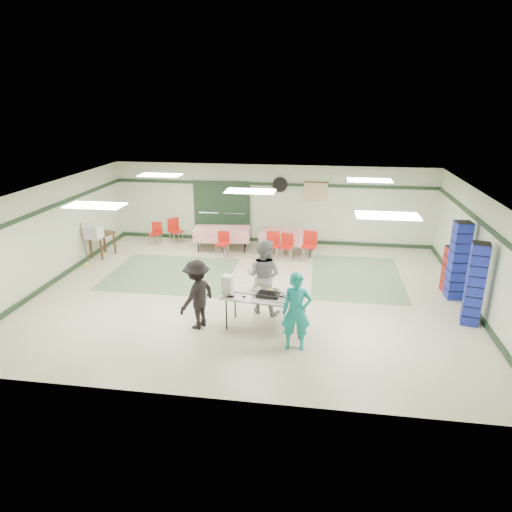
# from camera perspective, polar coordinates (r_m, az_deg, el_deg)

# --- Properties ---
(floor) EXTENTS (11.00, 11.00, 0.00)m
(floor) POSITION_cam_1_polar(r_m,az_deg,el_deg) (11.99, -0.65, -4.56)
(floor) COLOR #BFB79A
(floor) RESTS_ON ground
(ceiling) EXTENTS (11.00, 11.00, 0.00)m
(ceiling) POSITION_cam_1_polar(r_m,az_deg,el_deg) (11.18, -0.70, 8.20)
(ceiling) COLOR silver
(ceiling) RESTS_ON wall_back
(wall_back) EXTENTS (11.00, 0.00, 11.00)m
(wall_back) POSITION_cam_1_polar(r_m,az_deg,el_deg) (15.82, 1.91, 6.49)
(wall_back) COLOR beige
(wall_back) RESTS_ON floor
(wall_front) EXTENTS (11.00, 0.00, 11.00)m
(wall_front) POSITION_cam_1_polar(r_m,az_deg,el_deg) (7.44, -6.22, -8.86)
(wall_front) COLOR beige
(wall_front) RESTS_ON floor
(wall_left) EXTENTS (0.00, 9.00, 9.00)m
(wall_left) POSITION_cam_1_polar(r_m,az_deg,el_deg) (13.49, -24.44, 2.49)
(wall_left) COLOR beige
(wall_left) RESTS_ON floor
(wall_right) EXTENTS (0.00, 9.00, 9.00)m
(wall_right) POSITION_cam_1_polar(r_m,az_deg,el_deg) (11.99, 26.27, 0.26)
(wall_right) COLOR beige
(wall_right) RESTS_ON floor
(trim_back) EXTENTS (11.00, 0.06, 0.10)m
(trim_back) POSITION_cam_1_polar(r_m,az_deg,el_deg) (15.65, 1.93, 8.96)
(trim_back) COLOR #1B331E
(trim_back) RESTS_ON wall_back
(baseboard_back) EXTENTS (11.00, 0.06, 0.12)m
(baseboard_back) POSITION_cam_1_polar(r_m,az_deg,el_deg) (16.13, 1.85, 1.99)
(baseboard_back) COLOR #1B331E
(baseboard_back) RESTS_ON floor
(trim_left) EXTENTS (0.06, 9.00, 0.10)m
(trim_left) POSITION_cam_1_polar(r_m,az_deg,el_deg) (13.31, -24.74, 5.37)
(trim_left) COLOR #1B331E
(trim_left) RESTS_ON wall_back
(baseboard_left) EXTENTS (0.06, 9.00, 0.12)m
(baseboard_left) POSITION_cam_1_polar(r_m,az_deg,el_deg) (13.87, -23.60, -2.61)
(baseboard_left) COLOR #1B331E
(baseboard_left) RESTS_ON floor
(trim_right) EXTENTS (0.06, 9.00, 0.10)m
(trim_right) POSITION_cam_1_polar(r_m,az_deg,el_deg) (11.79, 26.62, 3.49)
(trim_right) COLOR #1B331E
(trim_right) RESTS_ON wall_back
(baseboard_right) EXTENTS (0.06, 9.00, 0.12)m
(baseboard_right) POSITION_cam_1_polar(r_m,az_deg,el_deg) (12.41, 25.26, -5.37)
(baseboard_right) COLOR #1B331E
(baseboard_right) RESTS_ON floor
(green_patch_a) EXTENTS (3.50, 3.00, 0.01)m
(green_patch_a) POSITION_cam_1_polar(r_m,az_deg,el_deg) (13.47, -10.54, -2.14)
(green_patch_a) COLOR slate
(green_patch_a) RESTS_ON floor
(green_patch_b) EXTENTS (2.50, 3.50, 0.01)m
(green_patch_b) POSITION_cam_1_polar(r_m,az_deg,el_deg) (13.29, 12.41, -2.57)
(green_patch_b) COLOR slate
(green_patch_b) RESTS_ON floor
(double_door_left) EXTENTS (0.90, 0.06, 2.10)m
(double_door_left) POSITION_cam_1_polar(r_m,az_deg,el_deg) (16.23, -5.90, 5.63)
(double_door_left) COLOR gray
(double_door_left) RESTS_ON floor
(double_door_right) EXTENTS (0.90, 0.06, 2.10)m
(double_door_right) POSITION_cam_1_polar(r_m,az_deg,el_deg) (16.02, -2.59, 5.54)
(double_door_right) COLOR gray
(double_door_right) RESTS_ON floor
(door_frame) EXTENTS (2.00, 0.03, 2.15)m
(door_frame) POSITION_cam_1_polar(r_m,az_deg,el_deg) (16.10, -4.29, 5.57)
(door_frame) COLOR #1B331E
(door_frame) RESTS_ON floor
(wall_fan) EXTENTS (0.50, 0.10, 0.50)m
(wall_fan) POSITION_cam_1_polar(r_m,az_deg,el_deg) (15.59, 3.02, 8.91)
(wall_fan) COLOR black
(wall_fan) RESTS_ON wall_back
(scroll_banner) EXTENTS (0.80, 0.02, 0.60)m
(scroll_banner) POSITION_cam_1_polar(r_m,az_deg,el_deg) (15.57, 7.45, 8.01)
(scroll_banner) COLOR #D8BB87
(scroll_banner) RESTS_ON wall_back
(serving_table) EXTENTS (1.95, 0.99, 0.76)m
(serving_table) POSITION_cam_1_polar(r_m,az_deg,el_deg) (9.94, 1.24, -5.27)
(serving_table) COLOR #9D9C98
(serving_table) RESTS_ON floor
(sheet_tray_right) EXTENTS (0.65, 0.53, 0.02)m
(sheet_tray_right) POSITION_cam_1_polar(r_m,az_deg,el_deg) (9.78, 4.01, -5.39)
(sheet_tray_right) COLOR silver
(sheet_tray_right) RESTS_ON serving_table
(sheet_tray_mid) EXTENTS (0.65, 0.53, 0.02)m
(sheet_tray_mid) POSITION_cam_1_polar(r_m,az_deg,el_deg) (10.08, 1.06, -4.57)
(sheet_tray_mid) COLOR silver
(sheet_tray_mid) RESTS_ON serving_table
(sheet_tray_left) EXTENTS (0.63, 0.51, 0.02)m
(sheet_tray_left) POSITION_cam_1_polar(r_m,az_deg,el_deg) (9.84, -2.14, -5.20)
(sheet_tray_left) COLOR silver
(sheet_tray_left) RESTS_ON serving_table
(baking_pan) EXTENTS (0.51, 0.36, 0.08)m
(baking_pan) POSITION_cam_1_polar(r_m,az_deg,el_deg) (9.89, 1.55, -4.87)
(baking_pan) COLOR black
(baking_pan) RESTS_ON serving_table
(foam_box_stack) EXTENTS (0.25, 0.23, 0.41)m
(foam_box_stack) POSITION_cam_1_polar(r_m,az_deg,el_deg) (10.01, -3.58, -3.58)
(foam_box_stack) COLOR white
(foam_box_stack) RESTS_ON serving_table
(volunteer_teal) EXTENTS (0.62, 0.43, 1.63)m
(volunteer_teal) POSITION_cam_1_polar(r_m,az_deg,el_deg) (9.15, 5.08, -6.96)
(volunteer_teal) COLOR teal
(volunteer_teal) RESTS_ON floor
(volunteer_grey) EXTENTS (1.03, 0.90, 1.80)m
(volunteer_grey) POSITION_cam_1_polar(r_m,az_deg,el_deg) (10.64, 0.95, -2.51)
(volunteer_grey) COLOR gray
(volunteer_grey) RESTS_ON floor
(volunteer_dark) EXTENTS (0.94, 1.16, 1.56)m
(volunteer_dark) POSITION_cam_1_polar(r_m,az_deg,el_deg) (10.03, -7.38, -4.80)
(volunteer_dark) COLOR black
(volunteer_dark) RESTS_ON floor
(dining_table_a) EXTENTS (1.86, 0.94, 0.77)m
(dining_table_a) POSITION_cam_1_polar(r_m,az_deg,el_deg) (14.84, 4.07, 2.47)
(dining_table_a) COLOR red
(dining_table_a) RESTS_ON floor
(dining_table_b) EXTENTS (1.90, 1.01, 0.77)m
(dining_table_b) POSITION_cam_1_polar(r_m,az_deg,el_deg) (15.16, -4.26, 2.82)
(dining_table_b) COLOR red
(dining_table_b) RESTS_ON floor
(chair_a) EXTENTS (0.43, 0.43, 0.82)m
(chair_a) POSITION_cam_1_polar(r_m,az_deg,el_deg) (14.32, 3.85, 1.55)
(chair_a) COLOR red
(chair_a) RESTS_ON floor
(chair_b) EXTENTS (0.41, 0.41, 0.86)m
(chair_b) POSITION_cam_1_polar(r_m,az_deg,el_deg) (14.36, 2.06, 1.73)
(chair_b) COLOR red
(chair_b) RESTS_ON floor
(chair_c) EXTENTS (0.47, 0.47, 0.92)m
(chair_c) POSITION_cam_1_polar(r_m,az_deg,el_deg) (14.28, 6.71, 1.67)
(chair_c) COLOR red
(chair_c) RESTS_ON floor
(chair_d) EXTENTS (0.42, 0.42, 0.80)m
(chair_d) POSITION_cam_1_polar(r_m,az_deg,el_deg) (14.61, -4.17, 1.87)
(chair_d) COLOR red
(chair_d) RESTS_ON floor
(chair_loose_a) EXTENTS (0.59, 0.59, 0.89)m
(chair_loose_a) POSITION_cam_1_polar(r_m,az_deg,el_deg) (16.06, -10.13, 3.43)
(chair_loose_a) COLOR red
(chair_loose_a) RESTS_ON floor
(chair_loose_b) EXTENTS (0.38, 0.38, 0.78)m
(chair_loose_b) POSITION_cam_1_polar(r_m,az_deg,el_deg) (16.11, -12.36, 3.06)
(chair_loose_b) COLOR red
(chair_loose_b) RESTS_ON floor
(crate_stack_blue_a) EXTENTS (0.42, 0.42, 2.01)m
(crate_stack_blue_a) POSITION_cam_1_polar(r_m,az_deg,el_deg) (12.37, 23.94, -0.55)
(crate_stack_blue_a) COLOR #1A25A0
(crate_stack_blue_a) RESTS_ON floor
(crate_stack_red) EXTENTS (0.43, 0.43, 1.23)m
(crate_stack_red) POSITION_cam_1_polar(r_m,az_deg,el_deg) (12.86, 23.28, -1.57)
(crate_stack_red) COLOR maroon
(crate_stack_red) RESTS_ON floor
(crate_stack_blue_b) EXTENTS (0.44, 0.44, 1.91)m
(crate_stack_blue_b) POSITION_cam_1_polar(r_m,az_deg,el_deg) (11.12, 25.69, -3.22)
(crate_stack_blue_b) COLOR #1A25A0
(crate_stack_blue_b) RESTS_ON floor
(printer_table) EXTENTS (0.67, 0.88, 0.74)m
(printer_table) POSITION_cam_1_polar(r_m,az_deg,el_deg) (15.33, -18.70, 2.23)
(printer_table) COLOR brown
(printer_table) RESTS_ON floor
(office_printer) EXTENTS (0.50, 0.44, 0.38)m
(office_printer) POSITION_cam_1_polar(r_m,az_deg,el_deg) (14.82, -19.66, 2.82)
(office_printer) COLOR beige
(office_printer) RESTS_ON printer_table
(broom) EXTENTS (0.08, 0.22, 1.34)m
(broom) POSITION_cam_1_polar(r_m,az_deg,el_deg) (14.55, -20.65, 1.43)
(broom) COLOR brown
(broom) RESTS_ON floor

